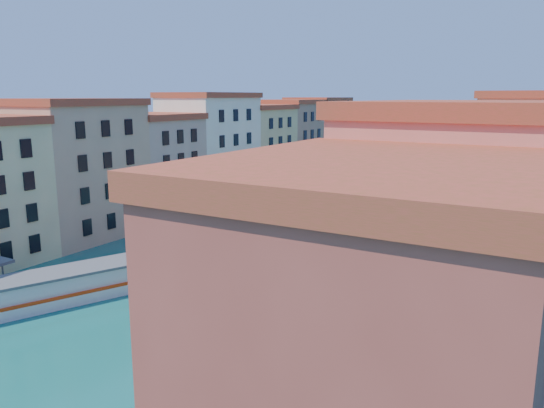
{
  "coord_description": "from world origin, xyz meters",
  "views": [
    {
      "loc": [
        36.36,
        -11.78,
        20.28
      ],
      "look_at": [
        0.92,
        48.75,
        5.99
      ],
      "focal_mm": 35.0,
      "sensor_mm": 36.0,
      "label": 1
    }
  ],
  "objects_px": {
    "vaporetto_near": "(61,288)",
    "gondola_right": "(284,303)",
    "gondola_fore": "(194,287)",
    "blue_dock": "(193,408)",
    "vaporetto_far": "(327,195)"
  },
  "relations": [
    {
      "from": "vaporetto_far",
      "to": "gondola_right",
      "type": "height_order",
      "value": "vaporetto_far"
    },
    {
      "from": "vaporetto_near",
      "to": "gondola_right",
      "type": "bearing_deg",
      "value": 48.89
    },
    {
      "from": "vaporetto_far",
      "to": "gondola_fore",
      "type": "bearing_deg",
      "value": -76.9
    },
    {
      "from": "gondola_fore",
      "to": "blue_dock",
      "type": "distance_m",
      "value": 22.44
    },
    {
      "from": "vaporetto_near",
      "to": "blue_dock",
      "type": "relative_size",
      "value": 3.03
    },
    {
      "from": "vaporetto_far",
      "to": "blue_dock",
      "type": "height_order",
      "value": "vaporetto_far"
    },
    {
      "from": "vaporetto_far",
      "to": "blue_dock",
      "type": "relative_size",
      "value": 3.11
    },
    {
      "from": "blue_dock",
      "to": "vaporetto_near",
      "type": "bearing_deg",
      "value": 151.32
    },
    {
      "from": "vaporetto_near",
      "to": "gondola_fore",
      "type": "distance_m",
      "value": 13.29
    },
    {
      "from": "vaporetto_far",
      "to": "gondola_fore",
      "type": "height_order",
      "value": "vaporetto_far"
    },
    {
      "from": "blue_dock",
      "to": "gondola_right",
      "type": "bearing_deg",
      "value": 91.45
    },
    {
      "from": "gondola_right",
      "to": "blue_dock",
      "type": "bearing_deg",
      "value": -73.2
    },
    {
      "from": "vaporetto_far",
      "to": "blue_dock",
      "type": "distance_m",
      "value": 72.04
    },
    {
      "from": "vaporetto_far",
      "to": "gondola_right",
      "type": "distance_m",
      "value": 53.71
    },
    {
      "from": "vaporetto_near",
      "to": "vaporetto_far",
      "type": "height_order",
      "value": "vaporetto_far"
    }
  ]
}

